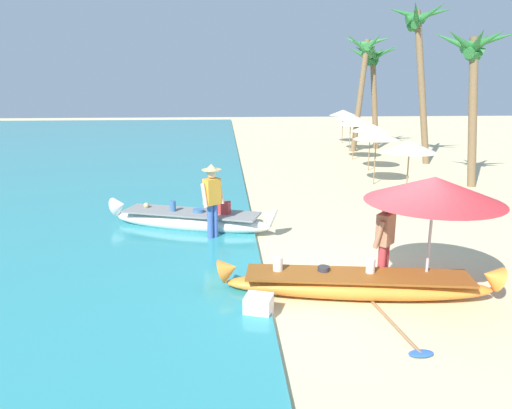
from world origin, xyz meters
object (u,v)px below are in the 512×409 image
Objects in this scene: boat_orange_foreground at (357,284)px; patio_umbrella_large at (434,190)px; palm_tree_leaning_seaward at (419,36)px; person_tourist_customer at (385,239)px; paddle at (403,334)px; palm_tree_mid_cluster at (473,59)px; boat_white_midground at (192,220)px; cooler_box at (259,307)px; palm_tree_far_behind at (365,59)px; person_vendor_hatted at (212,197)px; palm_tree_tall_inland at (373,63)px.

patio_umbrella_large is (1.23, 0.04, 1.63)m from boat_orange_foreground.
patio_umbrella_large is 0.34× the size of palm_tree_leaning_seaward.
person_tourist_customer is (0.59, 0.43, 0.66)m from boat_orange_foreground.
paddle is (0.34, -1.33, -0.21)m from boat_orange_foreground.
palm_tree_mid_cluster is at bearing 60.73° from patio_umbrella_large.
boat_white_midground is 10.83m from palm_tree_mid_cluster.
palm_tree_mid_cluster is (0.04, -4.65, -1.07)m from palm_tree_leaning_seaward.
paddle is at bearing -123.17° from patio_umbrella_large.
boat_orange_foreground is at bearing -52.76° from boat_white_midground.
person_tourist_customer is at bearing -112.80° from palm_tree_leaning_seaward.
cooler_box is 0.24× the size of paddle.
palm_tree_far_behind reaches higher than patio_umbrella_large.
palm_tree_mid_cluster is (8.47, 5.34, 3.22)m from person_vendor_hatted.
palm_tree_tall_inland is 3.11× the size of paddle.
patio_umbrella_large is 5.46× the size of cooler_box.
palm_tree_leaning_seaward is at bearing 65.71° from boat_orange_foreground.
boat_white_midground is at bearing 123.96° from cooler_box.
person_tourist_customer is at bearing -104.20° from palm_tree_far_behind.
person_vendor_hatted is 1.13× the size of person_tourist_customer.
palm_tree_mid_cluster reaches higher than boat_white_midground.
palm_tree_far_behind is at bearing -128.29° from palm_tree_tall_inland.
boat_white_midground is at bearing 122.37° from paddle.
palm_tree_leaning_seaward is at bearing -85.63° from palm_tree_tall_inland.
patio_umbrella_large reaches higher than person_vendor_hatted.
patio_umbrella_large is at bearing -109.74° from palm_tree_leaning_seaward.
boat_orange_foreground is 1.13× the size of boat_white_midground.
palm_tree_leaning_seaward is 16.55m from cooler_box.
cooler_box is (1.32, -4.61, -0.10)m from boat_white_midground.
person_vendor_hatted is (-2.51, 3.15, 0.81)m from boat_orange_foreground.
palm_tree_far_behind is at bearing 97.60° from palm_tree_mid_cluster.
palm_tree_tall_inland is at bearing 74.28° from person_tourist_customer.
person_vendor_hatted is at bearing -130.19° from palm_tree_leaning_seaward.
person_vendor_hatted is 4.12m from person_tourist_customer.
person_tourist_customer is at bearing 148.22° from patio_umbrella_large.
boat_orange_foreground is at bearing -51.49° from person_vendor_hatted.
palm_tree_tall_inland reaches higher than boat_white_midground.
patio_umbrella_large is (3.73, -3.11, 0.82)m from person_vendor_hatted.
boat_orange_foreground is 0.72× the size of palm_tree_leaning_seaward.
paddle is at bearing -103.64° from palm_tree_far_behind.
person_tourist_customer is 0.30× the size of palm_tree_tall_inland.
person_tourist_customer is at bearing -41.31° from person_vendor_hatted.
palm_tree_far_behind reaches higher than boat_white_midground.
person_vendor_hatted is 0.79× the size of patio_umbrella_large.
person_tourist_customer reaches higher than cooler_box.
palm_tree_far_behind is (7.32, 13.97, 3.54)m from person_vendor_hatted.
palm_tree_tall_inland reaches higher than patio_umbrella_large.
palm_tree_mid_cluster is 3.04× the size of paddle.
person_vendor_hatted is 0.34× the size of palm_tree_mid_cluster.
palm_tree_mid_cluster is (9.01, 4.48, 3.99)m from boat_white_midground.
palm_tree_leaning_seaward is 1.27× the size of palm_tree_mid_cluster.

